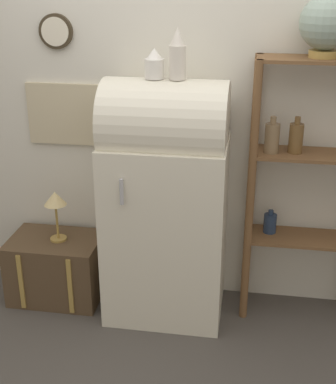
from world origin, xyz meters
TOP-DOWN VIEW (x-y plane):
  - ground_plane at (0.00, 0.00)m, footprint 12.00×12.00m
  - wall_back at (-0.00, 0.57)m, footprint 7.00×0.09m
  - refrigerator at (-0.00, 0.27)m, footprint 0.75×0.59m
  - suitcase_trunk at (-0.77, 0.30)m, footprint 0.61×0.43m
  - shelf_unit at (0.84, 0.38)m, footprint 0.74×0.29m
  - globe at (0.87, 0.39)m, footprint 0.30×0.30m
  - vase_left at (-0.06, 0.27)m, footprint 0.11×0.11m
  - vase_center at (0.07, 0.27)m, footprint 0.10×0.10m
  - desk_lamp at (-0.74, 0.30)m, footprint 0.15×0.15m

SIDE VIEW (x-z plane):
  - ground_plane at x=0.00m, z-range 0.00..0.00m
  - suitcase_trunk at x=-0.77m, z-range 0.00..0.44m
  - desk_lamp at x=-0.74m, z-range 0.54..0.89m
  - refrigerator at x=0.00m, z-range 0.02..1.57m
  - shelf_unit at x=0.84m, z-range 0.12..1.80m
  - wall_back at x=0.00m, z-range 0.00..2.70m
  - vase_left at x=-0.06m, z-range 1.55..1.72m
  - vase_center at x=0.07m, z-range 1.54..1.83m
  - globe at x=0.87m, z-range 1.69..2.03m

